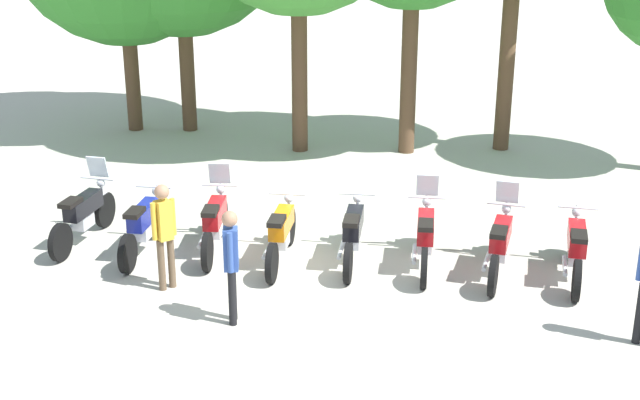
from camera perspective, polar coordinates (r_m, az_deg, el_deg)
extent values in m
plane|color=#BCB7A8|center=(14.44, -0.19, -4.04)|extent=(80.00, 80.00, 0.00)
cylinder|color=black|center=(16.24, -13.81, -0.61)|extent=(0.20, 0.65, 0.64)
cylinder|color=black|center=(14.99, -16.51, -2.65)|extent=(0.20, 0.65, 0.64)
cube|color=silver|center=(16.12, -13.91, 0.52)|extent=(0.17, 0.37, 0.04)
cube|color=black|center=(15.52, -15.13, -0.32)|extent=(0.40, 0.98, 0.30)
cube|color=silver|center=(15.58, -15.13, -1.32)|extent=(0.28, 0.43, 0.24)
cube|color=black|center=(15.14, -15.92, -0.16)|extent=(0.30, 0.47, 0.08)
cylinder|color=silver|center=(16.05, -14.05, 0.33)|extent=(0.08, 0.23, 0.64)
cylinder|color=silver|center=(15.87, -14.30, 1.36)|extent=(0.62, 0.13, 0.04)
sphere|color=silver|center=(16.02, -14.04, 1.10)|extent=(0.18, 0.18, 0.16)
cylinder|color=silver|center=(15.43, -16.16, -1.86)|extent=(0.17, 0.70, 0.07)
cube|color=silver|center=(15.86, -14.26, 2.11)|extent=(0.38, 0.19, 0.39)
cylinder|color=black|center=(15.61, -10.40, -1.20)|extent=(0.14, 0.64, 0.64)
cylinder|color=black|center=(14.27, -12.40, -3.43)|extent=(0.14, 0.64, 0.64)
cube|color=silver|center=(15.49, -10.48, -0.02)|extent=(0.14, 0.37, 0.04)
cube|color=navy|center=(14.85, -11.38, -0.94)|extent=(0.32, 0.96, 0.30)
cube|color=silver|center=(14.91, -11.37, -1.98)|extent=(0.24, 0.41, 0.24)
cube|color=black|center=(14.44, -11.97, -0.80)|extent=(0.27, 0.45, 0.08)
cylinder|color=silver|center=(15.42, -10.58, -0.23)|extent=(0.06, 0.23, 0.64)
cylinder|color=silver|center=(15.23, -10.77, 0.84)|extent=(0.62, 0.07, 0.04)
sphere|color=silver|center=(15.39, -10.58, 0.58)|extent=(0.17, 0.17, 0.16)
cylinder|color=silver|center=(14.73, -12.34, -2.59)|extent=(0.11, 0.70, 0.07)
cylinder|color=black|center=(15.53, -6.36, -1.09)|extent=(0.13, 0.64, 0.64)
cylinder|color=black|center=(14.12, -7.34, -3.37)|extent=(0.13, 0.64, 0.64)
cube|color=silver|center=(15.41, -6.41, 0.09)|extent=(0.14, 0.36, 0.04)
cube|color=red|center=(14.74, -6.85, -0.84)|extent=(0.30, 0.96, 0.30)
cube|color=silver|center=(14.79, -6.84, -1.89)|extent=(0.24, 0.41, 0.24)
cube|color=black|center=(14.31, -7.14, -0.71)|extent=(0.26, 0.45, 0.08)
cylinder|color=silver|center=(15.34, -6.46, -0.11)|extent=(0.06, 0.23, 0.64)
cylinder|color=silver|center=(15.14, -6.56, 0.96)|extent=(0.62, 0.06, 0.04)
sphere|color=silver|center=(15.30, -6.46, 0.69)|extent=(0.17, 0.17, 0.16)
cylinder|color=silver|center=(14.57, -7.64, -2.53)|extent=(0.10, 0.70, 0.07)
cube|color=silver|center=(15.14, -6.55, 1.75)|extent=(0.37, 0.15, 0.39)
cylinder|color=black|center=(15.03, -1.98, -1.72)|extent=(0.13, 0.64, 0.64)
cylinder|color=black|center=(13.63, -3.15, -4.12)|extent=(0.13, 0.64, 0.64)
cube|color=silver|center=(14.91, -2.00, -0.50)|extent=(0.14, 0.37, 0.04)
cube|color=orange|center=(14.24, -2.52, -1.48)|extent=(0.31, 0.96, 0.30)
cube|color=silver|center=(14.30, -2.54, -2.56)|extent=(0.24, 0.41, 0.24)
cube|color=black|center=(13.80, -2.84, -1.36)|extent=(0.26, 0.45, 0.08)
cylinder|color=silver|center=(14.83, -2.06, -0.71)|extent=(0.06, 0.23, 0.64)
cylinder|color=silver|center=(14.63, -2.14, 0.39)|extent=(0.62, 0.07, 0.04)
sphere|color=silver|center=(14.79, -2.04, 0.12)|extent=(0.17, 0.17, 0.16)
cylinder|color=silver|center=(14.08, -3.41, -3.22)|extent=(0.11, 0.70, 0.07)
cylinder|color=black|center=(15.04, 2.44, -1.71)|extent=(0.12, 0.64, 0.64)
cylinder|color=black|center=(13.62, 1.83, -4.13)|extent=(0.12, 0.64, 0.64)
cube|color=silver|center=(14.91, 2.46, -0.50)|extent=(0.13, 0.36, 0.04)
cube|color=black|center=(14.23, 2.19, -1.49)|extent=(0.29, 0.96, 0.30)
cube|color=silver|center=(14.29, 2.16, -2.57)|extent=(0.23, 0.41, 0.24)
cube|color=black|center=(13.79, 2.04, -1.36)|extent=(0.26, 0.45, 0.08)
cylinder|color=silver|center=(14.84, 2.43, -0.71)|extent=(0.06, 0.23, 0.64)
cylinder|color=silver|center=(14.64, 2.41, 0.39)|extent=(0.62, 0.06, 0.04)
sphere|color=silver|center=(14.80, 2.45, 0.12)|extent=(0.17, 0.17, 0.16)
cylinder|color=silver|center=(14.05, 1.38, -3.23)|extent=(0.10, 0.70, 0.07)
cylinder|color=black|center=(14.97, 6.87, -1.95)|extent=(0.12, 0.64, 0.64)
cylinder|color=black|center=(13.54, 6.77, -4.41)|extent=(0.12, 0.64, 0.64)
cube|color=silver|center=(14.84, 6.92, -0.74)|extent=(0.13, 0.36, 0.04)
cube|color=red|center=(14.16, 6.88, -1.74)|extent=(0.29, 0.96, 0.30)
cube|color=silver|center=(14.22, 6.84, -2.82)|extent=(0.23, 0.41, 0.24)
cube|color=black|center=(13.72, 6.89, -1.62)|extent=(0.25, 0.45, 0.08)
cylinder|color=silver|center=(14.77, 6.91, -0.95)|extent=(0.06, 0.23, 0.64)
cylinder|color=silver|center=(14.57, 6.96, 0.15)|extent=(0.62, 0.05, 0.04)
sphere|color=silver|center=(14.73, 6.95, -0.11)|extent=(0.16, 0.16, 0.16)
cylinder|color=silver|center=(13.97, 6.15, -3.50)|extent=(0.09, 0.70, 0.07)
cube|color=silver|center=(14.56, 7.00, 0.97)|extent=(0.36, 0.14, 0.39)
cylinder|color=black|center=(14.87, 11.89, -2.41)|extent=(0.23, 0.65, 0.64)
cylinder|color=black|center=(13.45, 11.19, -4.85)|extent=(0.23, 0.65, 0.64)
cube|color=silver|center=(14.74, 11.99, -1.19)|extent=(0.19, 0.38, 0.04)
cube|color=red|center=(14.07, 11.68, -2.18)|extent=(0.45, 0.98, 0.30)
cube|color=silver|center=(14.13, 11.58, -3.27)|extent=(0.30, 0.44, 0.24)
cube|color=black|center=(13.63, 11.55, -2.06)|extent=(0.32, 0.48, 0.08)
cylinder|color=silver|center=(14.67, 11.94, -1.40)|extent=(0.10, 0.23, 0.64)
cylinder|color=silver|center=(14.47, 12.00, -0.30)|extent=(0.61, 0.16, 0.04)
sphere|color=silver|center=(14.63, 12.02, -0.57)|extent=(0.19, 0.19, 0.16)
cylinder|color=silver|center=(13.89, 10.77, -3.90)|extent=(0.21, 0.70, 0.07)
cube|color=silver|center=(14.46, 12.08, 0.53)|extent=(0.38, 0.20, 0.39)
cylinder|color=black|center=(15.01, 16.13, -2.58)|extent=(0.19, 0.65, 0.64)
cylinder|color=black|center=(13.59, 16.33, -5.05)|extent=(0.19, 0.65, 0.64)
cube|color=silver|center=(14.88, 16.26, -1.37)|extent=(0.17, 0.37, 0.04)
cube|color=red|center=(14.21, 16.36, -2.38)|extent=(0.39, 0.98, 0.30)
cube|color=silver|center=(14.26, 16.26, -3.46)|extent=(0.27, 0.43, 0.24)
cube|color=black|center=(13.76, 16.49, -2.28)|extent=(0.30, 0.47, 0.08)
cylinder|color=silver|center=(14.81, 16.26, -1.59)|extent=(0.08, 0.23, 0.64)
cylinder|color=silver|center=(14.61, 16.40, -0.49)|extent=(0.62, 0.12, 0.04)
sphere|color=silver|center=(14.77, 16.34, -0.76)|extent=(0.18, 0.18, 0.16)
cylinder|color=silver|center=(14.00, 15.62, -4.12)|extent=(0.17, 0.70, 0.07)
cylinder|color=black|center=(12.53, -5.69, -6.03)|extent=(0.12, 0.12, 0.82)
cylinder|color=black|center=(12.38, -5.72, -6.38)|extent=(0.12, 0.12, 0.82)
cube|color=#33519E|center=(12.16, -5.82, -3.19)|extent=(0.23, 0.25, 0.61)
cylinder|color=#33519E|center=(12.30, -5.79, -2.83)|extent=(0.09, 0.09, 0.58)
cylinder|color=#33519E|center=(12.00, -5.86, -3.42)|extent=(0.09, 0.09, 0.58)
sphere|color=#A87A5B|center=(11.99, -5.89, -1.23)|extent=(0.25, 0.25, 0.22)
cylinder|color=brown|center=(13.61, -9.63, -4.02)|extent=(0.16, 0.16, 0.82)
cylinder|color=brown|center=(13.54, -10.26, -4.19)|extent=(0.16, 0.16, 0.82)
cube|color=gold|center=(13.30, -10.13, -1.29)|extent=(0.30, 0.30, 0.61)
cylinder|color=gold|center=(13.36, -9.53, -1.08)|extent=(0.11, 0.11, 0.58)
cylinder|color=gold|center=(13.23, -10.74, -1.38)|extent=(0.11, 0.11, 0.58)
sphere|color=#A87A5B|center=(13.15, -10.25, 0.52)|extent=(0.31, 0.31, 0.22)
cylinder|color=black|center=(12.60, 20.05, -6.93)|extent=(0.15, 0.15, 0.88)
cylinder|color=brown|center=(22.21, -12.13, 8.19)|extent=(0.36, 0.36, 2.95)
cylinder|color=brown|center=(21.91, -8.63, 8.50)|extent=(0.36, 0.36, 3.14)
cylinder|color=brown|center=(19.89, -1.34, 8.56)|extent=(0.36, 0.36, 3.83)
cylinder|color=brown|center=(19.85, 5.80, 8.50)|extent=(0.36, 0.36, 3.88)
cylinder|color=brown|center=(20.42, 12.03, 8.58)|extent=(0.36, 0.36, 3.93)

